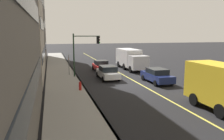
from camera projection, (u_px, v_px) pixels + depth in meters
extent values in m
plane|color=black|center=(139.00, 84.00, 23.18)|extent=(200.00, 200.00, 0.00)
cube|color=gray|center=(65.00, 88.00, 21.16)|extent=(80.00, 3.64, 0.15)
cube|color=slate|center=(83.00, 86.00, 21.62)|extent=(80.00, 0.16, 0.15)
cube|color=#D8CC4C|center=(139.00, 84.00, 23.18)|extent=(80.00, 0.16, 0.01)
cube|color=#262D38|center=(34.00, 85.00, 9.94)|extent=(15.10, 0.06, 1.10)
cube|color=#262D38|center=(29.00, 2.00, 9.37)|extent=(15.10, 0.06, 1.10)
cube|color=#262D38|center=(44.00, 54.00, 26.78)|extent=(12.61, 0.06, 1.10)
cube|color=#262D38|center=(42.00, 25.00, 26.24)|extent=(12.61, 0.06, 1.10)
cube|color=#56514C|center=(10.00, 15.00, 41.10)|extent=(17.42, 12.30, 17.41)
cube|color=#262D38|center=(46.00, 45.00, 43.65)|extent=(14.63, 0.06, 1.10)
cube|color=#262D38|center=(45.00, 25.00, 43.05)|extent=(14.63, 0.06, 1.10)
cube|color=#262D38|center=(44.00, 5.00, 42.44)|extent=(14.63, 0.06, 1.10)
cube|color=navy|center=(157.00, 77.00, 23.56)|extent=(4.59, 1.84, 0.70)
cube|color=black|center=(157.00, 71.00, 23.42)|extent=(2.25, 1.69, 0.53)
cylinder|color=black|center=(172.00, 82.00, 22.41)|extent=(0.60, 0.22, 0.60)
cylinder|color=black|center=(155.00, 83.00, 21.93)|extent=(0.60, 0.22, 0.60)
cylinder|color=black|center=(158.00, 77.00, 25.29)|extent=(0.60, 0.22, 0.60)
cylinder|color=black|center=(143.00, 78.00, 24.82)|extent=(0.60, 0.22, 0.60)
cube|color=silver|center=(108.00, 74.00, 25.57)|extent=(4.54, 1.84, 0.62)
cube|color=black|center=(108.00, 68.00, 25.41)|extent=(2.27, 1.69, 0.60)
cylinder|color=black|center=(97.00, 74.00, 26.81)|extent=(0.60, 0.22, 0.60)
cylinder|color=black|center=(112.00, 74.00, 27.28)|extent=(0.60, 0.22, 0.60)
cylinder|color=black|center=(103.00, 79.00, 23.96)|extent=(0.60, 0.22, 0.60)
cylinder|color=black|center=(119.00, 78.00, 24.44)|extent=(0.60, 0.22, 0.60)
cube|color=red|center=(101.00, 67.00, 31.00)|extent=(4.08, 1.80, 0.60)
cube|color=black|center=(101.00, 63.00, 30.85)|extent=(1.73, 1.66, 0.61)
cylinder|color=black|center=(93.00, 68.00, 32.10)|extent=(0.60, 0.22, 0.60)
cylinder|color=black|center=(105.00, 67.00, 32.56)|extent=(0.60, 0.22, 0.60)
cylinder|color=black|center=(97.00, 71.00, 29.53)|extent=(0.60, 0.22, 0.60)
cylinder|color=black|center=(110.00, 70.00, 30.00)|extent=(0.60, 0.22, 0.60)
cube|color=gold|center=(221.00, 84.00, 14.84)|extent=(5.17, 2.20, 2.67)
cylinder|color=black|center=(219.00, 97.00, 16.56)|extent=(0.90, 0.28, 0.90)
cylinder|color=black|center=(194.00, 99.00, 16.00)|extent=(0.90, 0.28, 0.90)
cylinder|color=black|center=(221.00, 111.00, 13.55)|extent=(0.90, 0.28, 0.90)
cube|color=silver|center=(138.00, 62.00, 29.84)|extent=(2.18, 2.29, 1.81)
cube|color=silver|center=(128.00, 57.00, 33.55)|extent=(5.44, 2.29, 2.44)
cylinder|color=black|center=(146.00, 69.00, 30.27)|extent=(0.90, 0.28, 0.90)
cylinder|color=black|center=(131.00, 69.00, 29.69)|extent=(0.90, 0.28, 0.90)
cylinder|color=black|center=(132.00, 64.00, 35.33)|extent=(0.90, 0.28, 0.90)
cylinder|color=black|center=(119.00, 64.00, 34.75)|extent=(0.90, 0.28, 0.90)
cylinder|color=black|center=(138.00, 66.00, 32.74)|extent=(0.90, 0.28, 0.90)
cylinder|color=black|center=(124.00, 67.00, 32.16)|extent=(0.90, 0.28, 0.90)
cylinder|color=#1E3823|center=(74.00, 56.00, 25.95)|extent=(0.16, 0.16, 5.18)
cylinder|color=#1E3823|center=(87.00, 36.00, 26.00)|extent=(0.10, 3.14, 0.10)
cube|color=black|center=(98.00, 40.00, 26.42)|extent=(0.28, 0.30, 0.90)
sphere|color=#360605|center=(99.00, 37.00, 26.42)|extent=(0.18, 0.18, 0.18)
sphere|color=#392905|center=(99.00, 40.00, 26.47)|extent=(0.18, 0.18, 0.18)
sphere|color=green|center=(99.00, 42.00, 26.52)|extent=(0.18, 0.18, 0.18)
cylinder|color=slate|center=(69.00, 65.00, 27.21)|extent=(0.08, 0.08, 2.67)
cube|color=white|center=(69.00, 56.00, 27.03)|extent=(0.60, 0.02, 0.20)
cube|color=#DB5919|center=(69.00, 59.00, 27.08)|extent=(0.44, 0.02, 0.28)
cylinder|color=red|center=(80.00, 87.00, 19.86)|extent=(0.24, 0.24, 0.80)
sphere|color=red|center=(80.00, 83.00, 19.79)|extent=(0.20, 0.20, 0.20)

